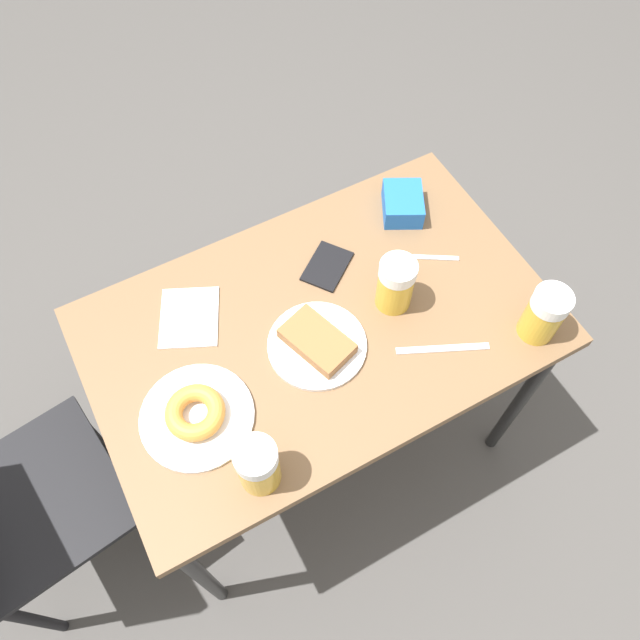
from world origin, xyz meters
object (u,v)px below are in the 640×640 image
at_px(fork, 425,257).
at_px(passport_near_edge, 327,266).
at_px(plate_with_cake, 317,343).
at_px(napkin_folded, 189,317).
at_px(beer_mug_center, 396,284).
at_px(blue_pouch, 403,204).
at_px(beer_mug_right, 258,465).
at_px(plate_with_donut, 196,415).
at_px(beer_mug_left, 544,314).
at_px(knife, 443,349).

xyz_separation_m(fork, passport_near_edge, (0.09, 0.22, 0.00)).
height_order(plate_with_cake, fork, plate_with_cake).
bearing_deg(napkin_folded, passport_near_edge, -94.38).
distance_m(beer_mug_center, blue_pouch, 0.28).
distance_m(beer_mug_right, passport_near_edge, 0.53).
bearing_deg(fork, beer_mug_right, 116.66).
bearing_deg(napkin_folded, plate_with_cake, -132.52).
distance_m(napkin_folded, fork, 0.59).
relative_size(plate_with_donut, beer_mug_right, 1.69).
relative_size(beer_mug_left, passport_near_edge, 0.93).
height_order(knife, blue_pouch, blue_pouch).
bearing_deg(plate_with_cake, beer_mug_center, -84.26).
bearing_deg(fork, beer_mug_center, 116.47).
bearing_deg(napkin_folded, plate_with_donut, 161.43).
relative_size(beer_mug_center, knife, 0.72).
bearing_deg(plate_with_cake, beer_mug_left, -113.70).
relative_size(plate_with_donut, knife, 1.23).
height_order(plate_with_cake, beer_mug_right, beer_mug_right).
xyz_separation_m(plate_with_donut, beer_mug_center, (0.05, -0.52, 0.06)).
bearing_deg(beer_mug_left, blue_pouch, 10.40).
distance_m(plate_with_donut, beer_mug_center, 0.52).
height_order(beer_mug_left, blue_pouch, beer_mug_left).
height_order(beer_mug_left, beer_mug_right, same).
distance_m(plate_with_cake, fork, 0.36).
height_order(beer_mug_left, fork, beer_mug_left).
relative_size(beer_mug_right, passport_near_edge, 0.93).
relative_size(plate_with_cake, fork, 1.53).
distance_m(napkin_folded, knife, 0.58).
distance_m(beer_mug_right, blue_pouch, 0.76).
bearing_deg(plate_with_donut, beer_mug_center, -84.39).
bearing_deg(blue_pouch, fork, 169.90).
bearing_deg(beer_mug_right, plate_with_cake, -49.27).
bearing_deg(knife, napkin_folded, 53.58).
bearing_deg(fork, plate_with_donut, 100.30).
bearing_deg(knife, plate_with_cake, 60.17).
xyz_separation_m(napkin_folded, passport_near_edge, (-0.03, -0.35, 0.00)).
bearing_deg(passport_near_edge, plate_with_donut, 115.99).
bearing_deg(plate_with_donut, knife, -101.45).
relative_size(plate_with_cake, beer_mug_left, 1.56).
bearing_deg(beer_mug_right, plate_with_donut, 19.90).
relative_size(napkin_folded, blue_pouch, 1.32).
distance_m(napkin_folded, blue_pouch, 0.60).
relative_size(beer_mug_center, beer_mug_right, 1.00).
bearing_deg(beer_mug_right, beer_mug_center, -63.28).
distance_m(plate_with_cake, beer_mug_center, 0.22).
height_order(beer_mug_center, passport_near_edge, beer_mug_center).
xyz_separation_m(beer_mug_left, passport_near_edge, (0.38, 0.33, -0.07)).
bearing_deg(knife, beer_mug_right, 97.74).
distance_m(beer_mug_center, napkin_folded, 0.48).
height_order(plate_with_cake, plate_with_donut, plate_with_donut).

